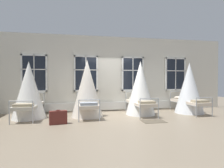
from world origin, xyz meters
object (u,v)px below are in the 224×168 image
cot_fourth (189,89)px  suitcase_dark (58,117)px  cot_second (87,89)px  cot_first (29,91)px  cot_third (140,89)px

cot_fourth → suitcase_dark: cot_fourth is taller
cot_second → cot_fourth: cot_second is taller
cot_fourth → suitcase_dark: bearing=99.8°
cot_first → cot_second: (2.18, -0.07, 0.05)m
cot_second → suitcase_dark: 1.73m
cot_second → cot_fourth: bearing=-91.5°
cot_third → cot_fourth: 2.23m
cot_fourth → suitcase_dark: 5.64m
cot_first → cot_fourth: cot_fourth is taller
cot_fourth → cot_third: bearing=86.4°
suitcase_dark → cot_second: bearing=36.5°
cot_first → cot_third: (4.41, -0.01, 0.04)m
cot_first → cot_third: cot_third is taller
cot_first → cot_third: 4.41m
cot_second → suitcase_dark: cot_second is taller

